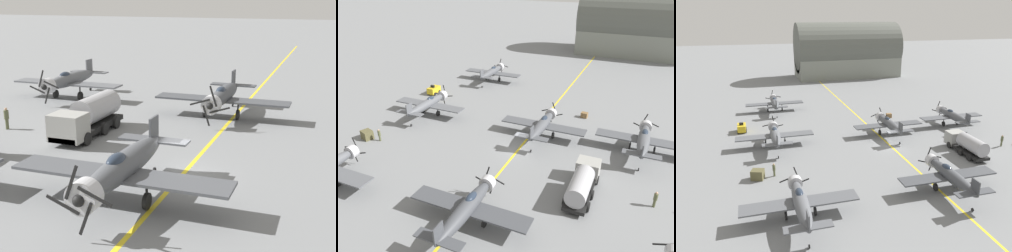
{
  "view_description": "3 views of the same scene",
  "coord_description": "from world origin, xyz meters",
  "views": [
    {
      "loc": [
        -8.32,
        25.8,
        10.73
      ],
      "look_at": [
        1.52,
        -1.55,
        2.57
      ],
      "focal_mm": 50.0,
      "sensor_mm": 36.0,
      "label": 1
    },
    {
      "loc": [
        13.88,
        -34.77,
        21.89
      ],
      "look_at": [
        -1.71,
        0.1,
        3.25
      ],
      "focal_mm": 35.0,
      "sensor_mm": 36.0,
      "label": 2
    },
    {
      "loc": [
        -20.27,
        -44.16,
        19.7
      ],
      "look_at": [
        -6.7,
        3.49,
        2.85
      ],
      "focal_mm": 35.0,
      "sensor_mm": 36.0,
      "label": 3
    }
  ],
  "objects": [
    {
      "name": "airplane_mid_right",
      "position": [
        14.95,
        6.1,
        2.01
      ],
      "size": [
        12.0,
        9.98,
        3.72
      ],
      "rotation": [
        0.0,
        0.0,
        0.16
      ],
      "color": "#4D5055",
      "rests_on": "ground"
    },
    {
      "name": "hangar",
      "position": [
        10.97,
        62.24,
        7.84
      ],
      "size": [
        33.34,
        15.93,
        17.53
      ],
      "color": "gray",
      "rests_on": "ground"
    },
    {
      "name": "airplane_mid_left",
      "position": [
        -17.53,
        4.74,
        2.01
      ],
      "size": [
        12.0,
        9.98,
        3.78
      ],
      "rotation": [
        0.0,
        0.0,
        -0.01
      ],
      "color": "#55575D",
      "rests_on": "ground"
    },
    {
      "name": "ground_plane",
      "position": [
        0.0,
        0.0,
        0.0
      ],
      "size": [
        400.0,
        400.0,
        0.0
      ],
      "primitive_type": "plane",
      "color": "slate"
    },
    {
      "name": "fuel_tanker",
      "position": [
        9.67,
        -5.6,
        1.51
      ],
      "size": [
        2.68,
        8.0,
        2.98
      ],
      "color": "black",
      "rests_on": "ground"
    },
    {
      "name": "ground_crew_inspecting",
      "position": [
        -18.52,
        -5.29,
        0.97
      ],
      "size": [
        0.39,
        0.39,
        1.77
      ],
      "color": "#515638",
      "rests_on": "ground"
    },
    {
      "name": "supply_crate_mid_lane",
      "position": [
        -20.6,
        -5.53,
        0.63
      ],
      "size": [
        1.82,
        1.66,
        1.25
      ],
      "primitive_type": "cube",
      "rotation": [
        0.0,
        0.0,
        -0.32
      ],
      "color": "brown",
      "rests_on": "ground"
    },
    {
      "name": "airplane_far_left",
      "position": [
        -15.99,
        24.82,
        2.01
      ],
      "size": [
        12.0,
        9.98,
        3.76
      ],
      "rotation": [
        0.0,
        0.0,
        -0.16
      ],
      "color": "#4F5257",
      "rests_on": "ground"
    },
    {
      "name": "airplane_mid_center",
      "position": [
        1.73,
        4.91,
        2.01
      ],
      "size": [
        12.0,
        9.98,
        3.71
      ],
      "rotation": [
        0.0,
        0.0,
        0.2
      ],
      "color": "#4A4D52",
      "rests_on": "ground"
    },
    {
      "name": "airplane_near_center",
      "position": [
        0.98,
        -14.59,
        2.01
      ],
      "size": [
        12.0,
        9.98,
        3.73
      ],
      "rotation": [
        0.0,
        0.0,
        -0.06
      ],
      "color": "#414348",
      "rests_on": "ground"
    },
    {
      "name": "supply_crate_by_tanker",
      "position": [
        5.79,
        14.21,
        0.42
      ],
      "size": [
        1.07,
        0.92,
        0.84
      ],
      "primitive_type": "cube",
      "rotation": [
        0.0,
        0.0,
        -0.08
      ],
      "color": "brown",
      "rests_on": "ground"
    },
    {
      "name": "taxiway_stripe",
      "position": [
        0.0,
        0.0,
        0.0
      ],
      "size": [
        0.3,
        160.0,
        0.01
      ],
      "primitive_type": "cube",
      "color": "yellow",
      "rests_on": "ground"
    },
    {
      "name": "tow_tractor",
      "position": [
        -22.72,
        13.4,
        0.79
      ],
      "size": [
        1.57,
        2.6,
        1.79
      ],
      "color": "gold",
      "rests_on": "ground"
    },
    {
      "name": "ground_crew_walking",
      "position": [
        16.84,
        -4.76,
        1.0
      ],
      "size": [
        0.4,
        0.4,
        1.84
      ],
      "color": "#515638",
      "rests_on": "ground"
    }
  ]
}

